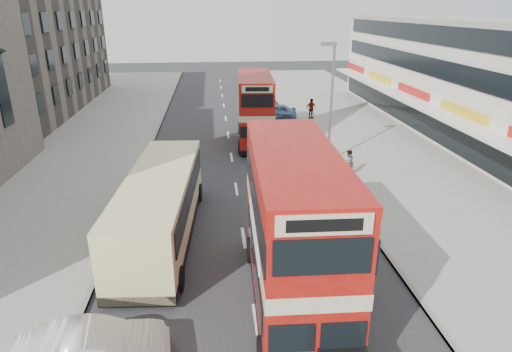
# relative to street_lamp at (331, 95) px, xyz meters

# --- Properties ---
(road_surface) EXTENTS (12.00, 90.00, 0.01)m
(road_surface) POSITION_rel_street_lamp_xyz_m (-6.52, 2.00, -4.78)
(road_surface) COLOR #28282B
(road_surface) RESTS_ON ground
(pavement_right) EXTENTS (12.00, 90.00, 0.15)m
(pavement_right) POSITION_rel_street_lamp_xyz_m (5.48, 2.00, -4.71)
(pavement_right) COLOR gray
(pavement_right) RESTS_ON ground
(pavement_left) EXTENTS (12.00, 90.00, 0.15)m
(pavement_left) POSITION_rel_street_lamp_xyz_m (-18.52, 2.00, -4.71)
(pavement_left) COLOR gray
(pavement_left) RESTS_ON ground
(kerb_left) EXTENTS (0.20, 90.00, 0.16)m
(kerb_left) POSITION_rel_street_lamp_xyz_m (-12.62, 2.00, -4.71)
(kerb_left) COLOR gray
(kerb_left) RESTS_ON ground
(kerb_right) EXTENTS (0.20, 90.00, 0.16)m
(kerb_right) POSITION_rel_street_lamp_xyz_m (-0.42, 2.00, -4.71)
(kerb_right) COLOR gray
(kerb_right) RESTS_ON ground
(brick_terrace) EXTENTS (14.00, 28.00, 12.00)m
(brick_terrace) POSITION_rel_street_lamp_xyz_m (-28.52, 20.00, 1.22)
(brick_terrace) COLOR #66594C
(brick_terrace) RESTS_ON ground
(commercial_row) EXTENTS (9.90, 46.20, 9.30)m
(commercial_row) POSITION_rel_street_lamp_xyz_m (13.42, 4.00, -0.09)
(commercial_row) COLOR beige
(commercial_row) RESTS_ON ground
(street_lamp) EXTENTS (1.00, 0.20, 8.12)m
(street_lamp) POSITION_rel_street_lamp_xyz_m (0.00, 0.00, 0.00)
(street_lamp) COLOR slate
(street_lamp) RESTS_ON ground
(bus_main) EXTENTS (3.05, 10.19, 5.58)m
(bus_main) POSITION_rel_street_lamp_xyz_m (-5.10, -14.93, -1.85)
(bus_main) COLOR black
(bus_main) RESTS_ON ground
(bus_second) EXTENTS (3.07, 9.44, 5.12)m
(bus_second) POSITION_rel_street_lamp_xyz_m (-4.43, 5.64, -2.09)
(bus_second) COLOR black
(bus_second) RESTS_ON ground
(coach) EXTENTS (3.51, 11.15, 2.91)m
(coach) POSITION_rel_street_lamp_xyz_m (-10.30, -9.57, -3.07)
(coach) COLOR black
(coach) RESTS_ON ground
(car_left_front) EXTENTS (4.67, 2.13, 1.48)m
(car_left_front) POSITION_rel_street_lamp_xyz_m (-11.55, -17.62, -4.04)
(car_left_front) COLOR silver
(car_left_front) RESTS_ON ground
(car_right_a) EXTENTS (4.60, 1.99, 1.32)m
(car_right_a) POSITION_rel_street_lamp_xyz_m (-1.89, -1.82, -4.13)
(car_right_a) COLOR maroon
(car_right_a) RESTS_ON ground
(car_right_b) EXTENTS (4.73, 2.52, 1.26)m
(car_right_b) POSITION_rel_street_lamp_xyz_m (-1.86, 3.29, -4.15)
(car_right_b) COLOR #BF8813
(car_right_b) RESTS_ON ground
(car_right_c) EXTENTS (4.41, 2.12, 1.46)m
(car_right_c) POSITION_rel_street_lamp_xyz_m (-1.82, 13.36, -4.06)
(car_right_c) COLOR #5984B3
(car_right_c) RESTS_ON ground
(pedestrian_near) EXTENTS (0.73, 0.65, 1.66)m
(pedestrian_near) POSITION_rel_street_lamp_xyz_m (0.68, -2.67, -3.81)
(pedestrian_near) COLOR gray
(pedestrian_near) RESTS_ON pavement_right
(pedestrian_far) EXTENTS (1.22, 0.86, 1.91)m
(pedestrian_far) POSITION_rel_street_lamp_xyz_m (1.63, 12.63, -3.68)
(pedestrian_far) COLOR gray
(pedestrian_far) RESTS_ON pavement_right
(cyclist) EXTENTS (0.69, 1.67, 2.20)m
(cyclist) POSITION_rel_street_lamp_xyz_m (-1.65, 0.82, -4.02)
(cyclist) COLOR gray
(cyclist) RESTS_ON ground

